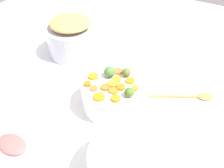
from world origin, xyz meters
TOP-DOWN VIEW (x-y plane):
  - tabletop at (0.00, 0.00)m, footprint 2.40×2.40m
  - serving_bowl_carrots at (-0.01, -0.00)m, footprint 0.22×0.22m
  - metal_pot at (0.21, 0.35)m, footprint 0.24×0.24m
  - stuffing_mound at (0.21, 0.35)m, footprint 0.20×0.20m
  - carrot_slice_0 at (-0.05, 0.05)m, footprint 0.03×0.03m
  - carrot_slice_1 at (0.03, 0.00)m, footprint 0.04×0.04m
  - carrot_slice_2 at (0.00, 0.00)m, footprint 0.06×0.06m
  - carrot_slice_3 at (0.00, 0.09)m, footprint 0.05×0.05m
  - carrot_slice_4 at (-0.03, 0.01)m, footprint 0.04×0.04m
  - carrot_slice_5 at (-0.08, 0.01)m, footprint 0.06×0.06m
  - carrot_slice_6 at (0.08, 0.02)m, footprint 0.05×0.05m
  - carrot_slice_7 at (-0.00, -0.03)m, footprint 0.04×0.04m
  - carrot_slice_8 at (0.02, -0.08)m, footprint 0.03×0.03m
  - carrot_slice_9 at (-0.06, -0.05)m, footprint 0.04×0.04m
  - carrot_slice_10 at (0.05, -0.05)m, footprint 0.05×0.05m
  - carrot_slice_11 at (-0.03, -0.02)m, footprint 0.04×0.04m
  - carrot_slice_12 at (-0.05, 0.08)m, footprint 0.03×0.03m
  - brussels_sprout_0 at (-0.02, -0.08)m, footprint 0.03×0.03m
  - brussels_sprout_1 at (0.07, -0.02)m, footprint 0.03×0.03m
  - brussels_sprout_2 at (0.04, 0.04)m, footprint 0.04×0.04m
  - wooden_spoon at (0.20, -0.27)m, footprint 0.15×0.24m
  - casserole_dish at (-0.23, -0.19)m, footprint 0.22×0.22m
  - ham_plate at (-0.32, 0.19)m, footprint 0.21×0.21m
  - ham_slice_main at (-0.34, 0.18)m, footprint 0.07×0.11m
  - dish_towel at (0.31, 0.11)m, footprint 0.19×0.19m

SIDE VIEW (x-z plane):
  - tabletop at x=0.00m, z-range 0.00..0.02m
  - dish_towel at x=0.31m, z-range 0.02..0.03m
  - wooden_spoon at x=0.20m, z-range 0.02..0.03m
  - ham_plate at x=-0.32m, z-range 0.02..0.03m
  - ham_slice_main at x=-0.34m, z-range 0.03..0.05m
  - serving_bowl_carrots at x=-0.01m, z-range 0.02..0.12m
  - casserole_dish at x=-0.23m, z-range 0.02..0.13m
  - metal_pot at x=0.21m, z-range 0.02..0.16m
  - carrot_slice_0 at x=-0.05m, z-range 0.12..0.12m
  - carrot_slice_10 at x=0.05m, z-range 0.12..0.13m
  - carrot_slice_6 at x=0.08m, z-range 0.12..0.13m
  - carrot_slice_11 at x=-0.03m, z-range 0.12..0.13m
  - carrot_slice_1 at x=0.03m, z-range 0.12..0.13m
  - carrot_slice_5 at x=-0.08m, z-range 0.12..0.13m
  - carrot_slice_8 at x=0.02m, z-range 0.12..0.13m
  - carrot_slice_3 at x=0.00m, z-range 0.12..0.13m
  - carrot_slice_4 at x=-0.03m, z-range 0.12..0.13m
  - carrot_slice_7 at x=0.00m, z-range 0.12..0.13m
  - carrot_slice_9 at x=-0.06m, z-range 0.12..0.13m
  - carrot_slice_2 at x=0.00m, z-range 0.12..0.13m
  - carrot_slice_12 at x=-0.05m, z-range 0.12..0.13m
  - brussels_sprout_1 at x=0.07m, z-range 0.12..0.15m
  - brussels_sprout_0 at x=-0.02m, z-range 0.12..0.15m
  - brussels_sprout_2 at x=0.04m, z-range 0.12..0.16m
  - stuffing_mound at x=0.21m, z-range 0.16..0.21m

